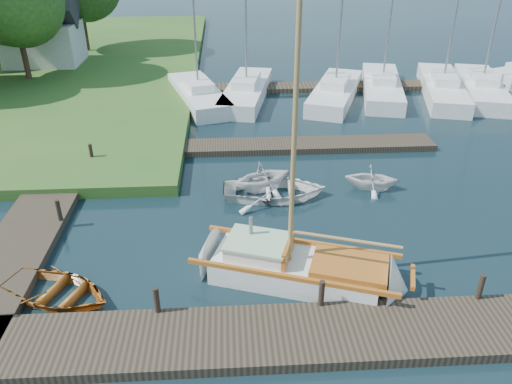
{
  "coord_description": "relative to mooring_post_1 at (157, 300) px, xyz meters",
  "views": [
    {
      "loc": [
        -0.96,
        -15.57,
        9.71
      ],
      "look_at": [
        0.0,
        0.0,
        1.2
      ],
      "focal_mm": 35.0,
      "sensor_mm": 36.0,
      "label": 1
    }
  ],
  "objects": [
    {
      "name": "marina_boat_4",
      "position": [
        15.6,
        19.27,
        -0.14
      ],
      "size": [
        4.35,
        9.22,
        10.44
      ],
      "rotation": [
        0.0,
        0.0,
        1.32
      ],
      "color": "white",
      "rests_on": "ground"
    },
    {
      "name": "marina_boat_5",
      "position": [
        18.03,
        19.1,
        -0.14
      ],
      "size": [
        4.44,
        8.83,
        10.14
      ],
      "rotation": [
        0.0,
        0.0,
        1.3
      ],
      "color": "white",
      "rests_on": "ground"
    },
    {
      "name": "house_c",
      "position": [
        -11.0,
        27.0,
        1.88
      ],
      "size": [
        5.25,
        4.0,
        5.28
      ],
      "color": "beige",
      "rests_on": "shore"
    },
    {
      "name": "ground",
      "position": [
        3.0,
        5.0,
        -0.7
      ],
      "size": [
        160.0,
        160.0,
        0.0
      ],
      "primitive_type": "plane",
      "color": "black",
      "rests_on": "ground"
    },
    {
      "name": "mooring_post_5",
      "position": [
        -4.0,
        10.0,
        0.0
      ],
      "size": [
        0.16,
        0.16,
        0.8
      ],
      "primitive_type": "cylinder",
      "color": "black",
      "rests_on": "left_dock"
    },
    {
      "name": "tender_c",
      "position": [
        3.85,
        6.76,
        -0.28
      ],
      "size": [
        4.16,
        3.04,
        0.84
      ],
      "primitive_type": "imported",
      "rotation": [
        0.0,
        0.0,
        1.54
      ],
      "color": "white",
      "rests_on": "ground"
    },
    {
      "name": "mooring_post_4",
      "position": [
        -4.0,
        5.0,
        0.0
      ],
      "size": [
        0.16,
        0.16,
        0.8
      ],
      "primitive_type": "cylinder",
      "color": "black",
      "rests_on": "left_dock"
    },
    {
      "name": "left_dock",
      "position": [
        -5.0,
        7.0,
        -0.55
      ],
      "size": [
        2.2,
        18.0,
        0.3
      ],
      "primitive_type": "cube",
      "color": "black",
      "rests_on": "ground"
    },
    {
      "name": "near_dock",
      "position": [
        3.0,
        -1.0,
        -0.55
      ],
      "size": [
        18.0,
        2.2,
        0.3
      ],
      "primitive_type": "cube",
      "color": "black",
      "rests_on": "ground"
    },
    {
      "name": "far_dock",
      "position": [
        5.0,
        11.5,
        -0.55
      ],
      "size": [
        14.0,
        1.6,
        0.3
      ],
      "primitive_type": "cube",
      "color": "black",
      "rests_on": "ground"
    },
    {
      "name": "sailboat",
      "position": [
        4.16,
        1.52,
        -0.36
      ],
      "size": [
        7.4,
        4.16,
        9.83
      ],
      "rotation": [
        0.0,
        0.0,
        -0.33
      ],
      "color": "white",
      "rests_on": "ground"
    },
    {
      "name": "marina_boat_3",
      "position": [
        11.86,
        19.68,
        -0.12
      ],
      "size": [
        4.04,
        8.81,
        11.97
      ],
      "rotation": [
        0.0,
        0.0,
        1.35
      ],
      "color": "white",
      "rests_on": "ground"
    },
    {
      "name": "mooring_post_1",
      "position": [
        0.0,
        0.0,
        0.0
      ],
      "size": [
        0.16,
        0.16,
        0.8
      ],
      "primitive_type": "cylinder",
      "color": "black",
      "rests_on": "near_dock"
    },
    {
      "name": "marina_boat_2",
      "position": [
        8.7,
        18.77,
        -0.13
      ],
      "size": [
        4.89,
        8.18,
        10.84
      ],
      "rotation": [
        0.0,
        0.0,
        1.2
      ],
      "color": "white",
      "rests_on": "ground"
    },
    {
      "name": "mooring_post_2",
      "position": [
        4.5,
        0.0,
        0.0
      ],
      "size": [
        0.16,
        0.16,
        0.8
      ],
      "primitive_type": "cylinder",
      "color": "black",
      "rests_on": "near_dock"
    },
    {
      "name": "dinghy",
      "position": [
        -3.04,
        1.09,
        -0.35
      ],
      "size": [
        4.04,
        3.54,
        0.7
      ],
      "primitive_type": "imported",
      "rotation": [
        0.0,
        0.0,
        1.16
      ],
      "color": "#9A6218",
      "rests_on": "ground"
    },
    {
      "name": "marina_boat_0",
      "position": [
        0.37,
        18.74,
        -0.13
      ],
      "size": [
        4.26,
        7.92,
        11.09
      ],
      "rotation": [
        0.0,
        0.0,
        1.86
      ],
      "color": "white",
      "rests_on": "ground"
    },
    {
      "name": "marina_boat_1",
      "position": [
        3.29,
        19.27,
        -0.14
      ],
      "size": [
        3.81,
        8.4,
        9.99
      ],
      "rotation": [
        0.0,
        0.0,
        1.37
      ],
      "color": "white",
      "rests_on": "ground"
    },
    {
      "name": "pontoon",
      "position": [
        13.0,
        21.0,
        -0.55
      ],
      "size": [
        30.0,
        1.6,
        0.3
      ],
      "primitive_type": "cube",
      "color": "black",
      "rests_on": "ground"
    },
    {
      "name": "mooring_post_3",
      "position": [
        9.0,
        0.0,
        0.0
      ],
      "size": [
        0.16,
        0.16,
        0.8
      ],
      "primitive_type": "cylinder",
      "color": "black",
      "rests_on": "near_dock"
    },
    {
      "name": "tender_d",
      "position": [
        7.89,
        7.21,
        -0.12
      ],
      "size": [
        2.58,
        2.36,
        1.15
      ],
      "primitive_type": "imported",
      "rotation": [
        0.0,
        0.0,
        1.33
      ],
      "color": "white",
      "rests_on": "ground"
    },
    {
      "name": "tender_b",
      "position": [
        3.44,
        7.41,
        -0.03
      ],
      "size": [
        3.23,
        3.04,
        1.35
      ],
      "primitive_type": "imported",
      "rotation": [
        0.0,
        0.0,
        1.98
      ],
      "color": "white",
      "rests_on": "ground"
    }
  ]
}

